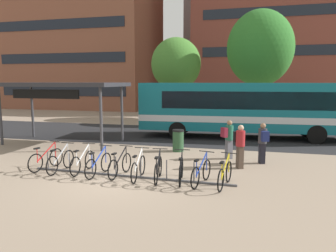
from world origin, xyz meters
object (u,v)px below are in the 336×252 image
Objects in this scene: parked_bicycle_white_2 at (83,162)px; street_tree_1 at (176,64)px; city_bus at (243,108)px; trash_bin at (178,140)px; parked_bicycle_silver_1 at (61,161)px; commuter_maroon_pack_2 at (228,137)px; parked_bicycle_yellow_9 at (225,175)px; parked_bicycle_black_4 at (120,165)px; parked_bicycle_blue_8 at (201,173)px; commuter_black_pack_0 at (240,143)px; street_tree_0 at (260,48)px; parked_bicycle_red_0 at (46,159)px; parked_bicycle_black_7 at (181,171)px; parked_bicycle_black_6 at (158,169)px; parked_bicycle_blue_3 at (99,165)px; commuter_navy_pack_1 at (263,141)px; parked_bicycle_white_5 at (138,168)px.

parked_bicycle_white_2 is 0.25× the size of street_tree_1.
parked_bicycle_white_2 is at bearing 54.99° from city_bus.
parked_bicycle_silver_1 is at bearing -127.68° from trash_bin.
street_tree_1 is at bearing 103.25° from trash_bin.
street_tree_1 is at bearing 71.56° from commuter_maroon_pack_2.
commuter_maroon_pack_2 is at bearing 81.66° from city_bus.
parked_bicycle_silver_1 is 1.01× the size of parked_bicycle_yellow_9.
parked_bicycle_black_4 is 1.02× the size of parked_bicycle_blue_8.
city_bus reaches higher than commuter_black_pack_0.
street_tree_1 is (-1.89, 17.16, 4.38)m from parked_bicycle_black_4.
city_bus is 11.01m from parked_bicycle_silver_1.
city_bus is 7.18× the size of parked_bicycle_blue_8.
commuter_black_pack_0 is 15.30m from street_tree_0.
parked_bicycle_red_0 is 1.55m from parked_bicycle_white_2.
parked_bicycle_black_6 is at bearing 84.25° from parked_bicycle_black_7.
parked_bicycle_silver_1 and parked_bicycle_white_2 have the same top height.
commuter_maroon_pack_2 is 2.61m from trash_bin.
commuter_maroon_pack_2 is 14.06m from street_tree_0.
parked_bicycle_white_2 is at bearing 92.15° from parked_bicycle_black_4.
city_bus reaches higher than parked_bicycle_black_6.
trash_bin is at bearing -17.06° from parked_bicycle_blue_3.
parked_bicycle_silver_1 is at bearing 97.43° from parked_bicycle_yellow_9.
parked_bicycle_blue_3 is at bearing 99.49° from commuter_navy_pack_1.
commuter_maroon_pack_2 reaches higher than commuter_navy_pack_1.
parked_bicycle_black_4 is 0.24× the size of street_tree_1.
commuter_maroon_pack_2 is 15.22m from street_tree_1.
trash_bin reaches higher than parked_bicycle_black_4.
trash_bin is (0.37, 4.59, 0.13)m from parked_bicycle_white_5.
parked_bicycle_silver_1 is 1.00× the size of parked_bicycle_blue_3.
commuter_maroon_pack_2 is at bearing -27.90° from parked_bicycle_black_7.
parked_bicycle_black_4 and parked_bicycle_yellow_9 have the same top height.
commuter_navy_pack_1 is at bearing -56.24° from parked_bicycle_white_5.
commuter_black_pack_0 is (4.76, 2.20, 0.58)m from parked_bicycle_blue_3.
parked_bicycle_white_5 is 0.19× the size of street_tree_0.
parked_bicycle_white_5 is at bearing -84.25° from parked_bicycle_red_0.
parked_bicycle_blue_8 and parked_bicycle_yellow_9 have the same top height.
commuter_navy_pack_1 is (4.87, 2.98, 0.56)m from parked_bicycle_black_4.
parked_bicycle_silver_1 is 1.05× the size of commuter_navy_pack_1.
commuter_maroon_pack_2 reaches higher than parked_bicycle_black_4.
parked_bicycle_white_5 is 18.10m from street_tree_0.
parked_bicycle_white_2 is 3.69m from parked_bicycle_black_7.
parked_bicycle_red_0 and parked_bicycle_blue_3 have the same top height.
commuter_navy_pack_1 is 1.46m from commuter_maroon_pack_2.
parked_bicycle_white_2 is at bearing -88.60° from street_tree_1.
trash_bin is at bearing -107.88° from street_tree_0.
commuter_black_pack_0 reaches higher than parked_bicycle_yellow_9.
commuter_black_pack_0 is (0.38, 2.35, 0.58)m from parked_bicycle_yellow_9.
commuter_navy_pack_1 is 16.17m from street_tree_1.
parked_bicycle_black_6 is at bearing -91.36° from parked_bicycle_silver_1.
city_bus is 11.80× the size of trash_bin.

